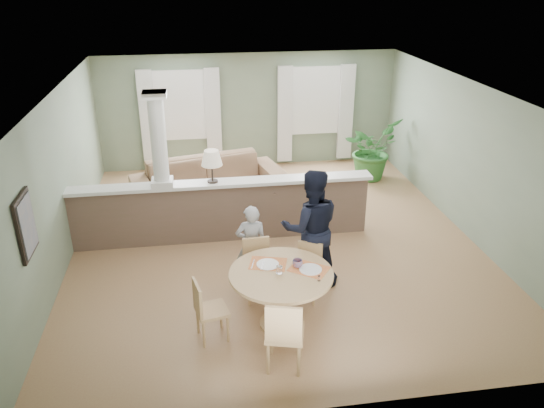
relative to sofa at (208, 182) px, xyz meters
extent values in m
plane|color=tan|center=(1.09, -1.87, -0.45)|extent=(8.00, 8.00, 0.00)
cube|color=gray|center=(1.09, 2.13, 0.90)|extent=(7.00, 0.02, 2.70)
cube|color=gray|center=(-2.41, -1.87, 0.90)|extent=(0.02, 8.00, 2.70)
cube|color=gray|center=(4.59, -1.87, 0.90)|extent=(0.02, 8.00, 2.70)
cube|color=gray|center=(1.09, -5.87, 0.90)|extent=(7.00, 0.02, 2.70)
cube|color=white|center=(1.09, -1.87, 2.25)|extent=(7.00, 8.00, 0.02)
cube|color=white|center=(-0.51, 2.10, 1.10)|extent=(1.10, 0.02, 1.50)
cube|color=white|center=(-0.51, 2.08, 1.10)|extent=(1.22, 0.04, 1.62)
cube|color=white|center=(2.69, 2.10, 1.10)|extent=(1.10, 0.02, 1.50)
cube|color=white|center=(2.69, 2.08, 1.10)|extent=(1.22, 0.04, 1.62)
cube|color=silver|center=(-1.26, 2.01, 0.80)|extent=(0.35, 0.10, 2.30)
cube|color=silver|center=(0.24, 2.01, 0.80)|extent=(0.35, 0.10, 2.30)
cube|color=silver|center=(1.94, 2.01, 0.80)|extent=(0.35, 0.10, 2.30)
cube|color=silver|center=(3.44, 2.01, 0.80)|extent=(0.35, 0.10, 2.30)
cube|color=black|center=(-2.38, -3.87, 1.10)|extent=(0.04, 0.62, 0.82)
cube|color=slate|center=(-2.36, -3.87, 1.10)|extent=(0.02, 0.52, 0.72)
cube|color=brown|center=(0.19, -1.67, 0.08)|extent=(5.20, 0.22, 1.05)
cube|color=white|center=(0.19, -1.67, 0.63)|extent=(5.32, 0.36, 0.06)
cube|color=white|center=(-0.81, -1.67, 0.71)|extent=(0.36, 0.36, 0.10)
cylinder|color=white|center=(-0.81, -1.67, 1.46)|extent=(0.26, 0.26, 1.39)
cube|color=white|center=(-0.81, -1.67, 2.20)|extent=(0.38, 0.38, 0.10)
cylinder|color=black|center=(0.04, -1.67, 0.68)|extent=(0.18, 0.18, 0.03)
cylinder|color=black|center=(0.04, -1.67, 0.83)|extent=(0.03, 0.03, 0.28)
cone|color=white|center=(0.04, -1.67, 1.10)|extent=(0.36, 0.36, 0.26)
imported|color=brown|center=(0.00, 0.00, 0.00)|extent=(3.25, 1.87, 0.89)
imported|color=#2A6428|center=(3.73, 0.83, 0.25)|extent=(1.65, 1.63, 1.39)
cylinder|color=tan|center=(0.79, -4.30, -0.42)|extent=(0.58, 0.58, 0.04)
cylinder|color=tan|center=(0.79, -4.30, -0.03)|extent=(0.16, 0.16, 0.75)
cylinder|color=tan|center=(0.79, -4.30, 0.37)|extent=(1.38, 1.38, 0.04)
cube|color=#C93E2D|center=(0.65, -4.05, 0.39)|extent=(0.57, 0.48, 0.01)
cube|color=#C93E2D|center=(1.17, -4.27, 0.39)|extent=(0.61, 0.58, 0.01)
cylinder|color=white|center=(0.64, -4.09, 0.40)|extent=(0.30, 0.30, 0.01)
cylinder|color=white|center=(1.19, -4.30, 0.40)|extent=(0.30, 0.30, 0.01)
cylinder|color=white|center=(0.76, -4.32, 0.44)|extent=(0.08, 0.08, 0.10)
cube|color=silver|center=(0.57, -4.12, 0.41)|extent=(0.07, 0.20, 0.00)
cube|color=silver|center=(0.45, -4.04, 0.40)|extent=(0.08, 0.24, 0.00)
cylinder|color=white|center=(1.24, -4.57, 0.42)|extent=(0.04, 0.04, 0.07)
cylinder|color=silver|center=(1.24, -4.57, 0.47)|extent=(0.04, 0.04, 0.01)
imported|color=#235EA3|center=(1.03, -4.20, 0.44)|extent=(0.17, 0.17, 0.11)
cube|color=tan|center=(0.57, -3.62, 0.00)|extent=(0.44, 0.44, 0.05)
cylinder|color=tan|center=(0.42, -3.79, -0.24)|extent=(0.04, 0.04, 0.42)
cylinder|color=tan|center=(0.75, -3.78, -0.24)|extent=(0.04, 0.04, 0.42)
cylinder|color=tan|center=(0.40, -3.46, -0.24)|extent=(0.04, 0.04, 0.42)
cylinder|color=tan|center=(0.73, -3.44, -0.24)|extent=(0.04, 0.04, 0.42)
cube|color=tan|center=(0.56, -3.43, 0.24)|extent=(0.39, 0.06, 0.45)
cube|color=tan|center=(1.27, -3.73, -0.04)|extent=(0.52, 0.52, 0.05)
cylinder|color=tan|center=(1.06, -3.80, -0.25)|extent=(0.04, 0.04, 0.39)
cylinder|color=tan|center=(1.34, -3.94, -0.25)|extent=(0.04, 0.04, 0.39)
cylinder|color=tan|center=(1.20, -3.52, -0.25)|extent=(0.04, 0.04, 0.39)
cylinder|color=tan|center=(1.48, -3.66, -0.25)|extent=(0.04, 0.04, 0.39)
cube|color=tan|center=(1.35, -3.58, 0.19)|extent=(0.34, 0.20, 0.42)
cube|color=tan|center=(0.71, -5.10, 0.04)|extent=(0.55, 0.55, 0.05)
cylinder|color=tan|center=(0.93, -4.97, -0.22)|extent=(0.04, 0.04, 0.46)
cylinder|color=tan|center=(0.58, -4.87, -0.22)|extent=(0.04, 0.04, 0.46)
cylinder|color=tan|center=(0.84, -5.32, -0.22)|extent=(0.04, 0.04, 0.46)
cylinder|color=tan|center=(0.48, -5.23, -0.22)|extent=(0.04, 0.04, 0.46)
cube|color=tan|center=(0.65, -5.30, 0.31)|extent=(0.43, 0.15, 0.49)
cube|color=tan|center=(-0.14, -4.43, -0.02)|extent=(0.47, 0.47, 0.05)
cylinder|color=tan|center=(0.05, -4.55, -0.24)|extent=(0.04, 0.04, 0.41)
cylinder|color=tan|center=(-0.02, -4.24, -0.24)|extent=(0.04, 0.04, 0.41)
cylinder|color=tan|center=(-0.26, -4.62, -0.24)|extent=(0.04, 0.04, 0.41)
cylinder|color=tan|center=(-0.33, -4.31, -0.24)|extent=(0.04, 0.04, 0.41)
cube|color=tan|center=(-0.31, -4.47, 0.21)|extent=(0.12, 0.38, 0.43)
imported|color=#9C9CA1|center=(0.53, -3.17, 0.21)|extent=(0.49, 0.33, 1.30)
imported|color=black|center=(1.41, -3.28, 0.48)|extent=(0.94, 0.75, 1.86)
camera|label=1|loc=(-0.22, -10.18, 4.08)|focal=35.00mm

